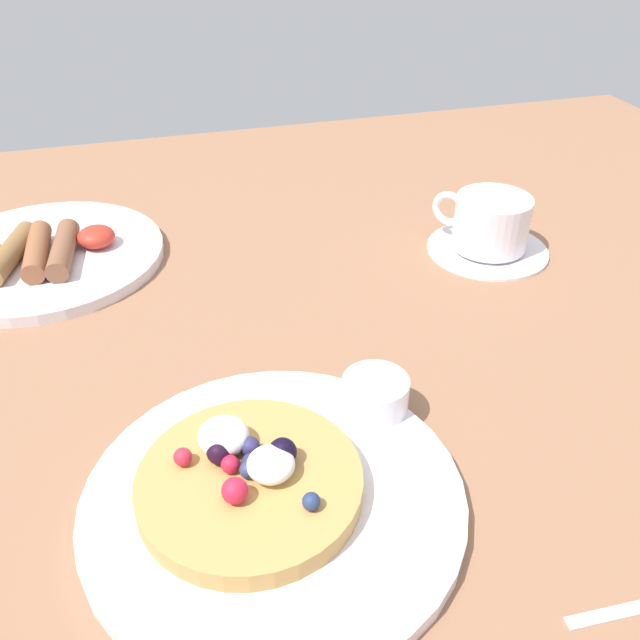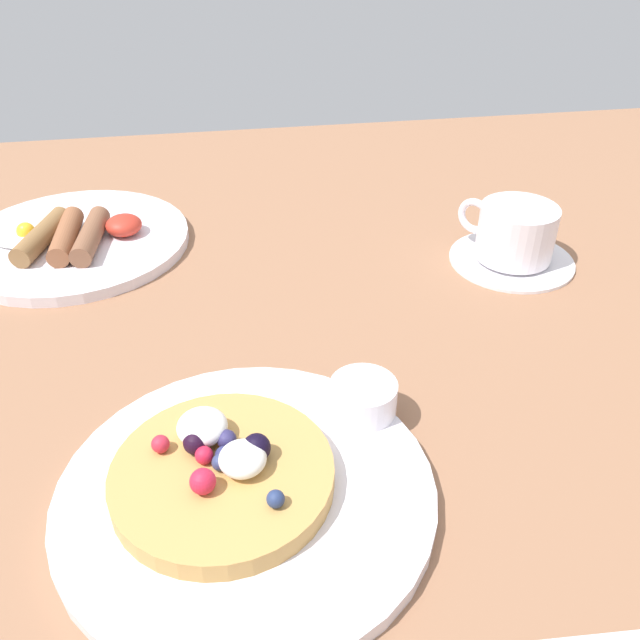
% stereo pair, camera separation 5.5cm
% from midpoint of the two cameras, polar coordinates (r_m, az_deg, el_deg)
% --- Properties ---
extents(ground_plane, '(1.53, 1.14, 0.03)m').
position_cam_midpoint_polar(ground_plane, '(0.61, -7.04, -3.33)').
color(ground_plane, '#906348').
extents(pancake_plate, '(0.26, 0.26, 0.01)m').
position_cam_midpoint_polar(pancake_plate, '(0.47, -7.40, -14.99)').
color(pancake_plate, white).
rests_on(pancake_plate, ground_plane).
extents(pancake_with_berries, '(0.15, 0.15, 0.04)m').
position_cam_midpoint_polar(pancake_with_berries, '(0.46, -9.56, -13.29)').
color(pancake_with_berries, tan).
rests_on(pancake_with_berries, pancake_plate).
extents(syrup_ramekin, '(0.05, 0.05, 0.03)m').
position_cam_midpoint_polar(syrup_ramekin, '(0.51, 1.65, -6.34)').
color(syrup_ramekin, white).
rests_on(syrup_ramekin, pancake_plate).
extents(breakfast_plate, '(0.25, 0.25, 0.01)m').
position_cam_midpoint_polar(breakfast_plate, '(0.79, -24.22, 4.89)').
color(breakfast_plate, white).
rests_on(breakfast_plate, ground_plane).
extents(fried_breakfast, '(0.16, 0.11, 0.02)m').
position_cam_midpoint_polar(fried_breakfast, '(0.77, -24.64, 5.45)').
color(fried_breakfast, brown).
rests_on(fried_breakfast, breakfast_plate).
extents(coffee_saucer, '(0.13, 0.13, 0.01)m').
position_cam_midpoint_polar(coffee_saucer, '(0.76, 12.04, 5.93)').
color(coffee_saucer, white).
rests_on(coffee_saucer, ground_plane).
extents(coffee_cup, '(0.09, 0.10, 0.06)m').
position_cam_midpoint_polar(coffee_cup, '(0.75, 12.23, 8.17)').
color(coffee_cup, white).
rests_on(coffee_cup, coffee_saucer).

